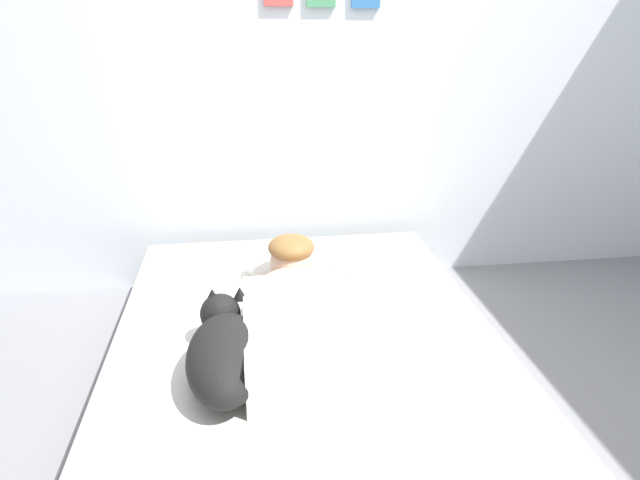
{
  "coord_description": "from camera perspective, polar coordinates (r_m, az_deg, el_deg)",
  "views": [
    {
      "loc": [
        -0.41,
        -1.51,
        1.44
      ],
      "look_at": [
        -0.11,
        0.67,
        0.55
      ],
      "focal_mm": 31.18,
      "sensor_mm": 36.0,
      "label": 1
    }
  ],
  "objects": [
    {
      "name": "coffee_cup",
      "position": [
        2.49,
        1.4,
        -4.29
      ],
      "size": [
        0.12,
        0.09,
        0.07
      ],
      "color": "#D84C47",
      "rests_on": "bed"
    },
    {
      "name": "back_wall",
      "position": [
        3.05,
        -0.08,
        18.52
      ],
      "size": [
        4.23,
        0.12,
        2.5
      ],
      "color": "silver",
      "rests_on": "ground"
    },
    {
      "name": "cell_phone",
      "position": [
        1.91,
        3.18,
        -14.53
      ],
      "size": [
        0.07,
        0.14,
        0.01
      ],
      "primitive_type": "cube",
      "color": "black",
      "rests_on": "bed"
    },
    {
      "name": "dog",
      "position": [
        1.91,
        -9.68,
        -11.17
      ],
      "size": [
        0.26,
        0.57,
        0.21
      ],
      "color": "black",
      "rests_on": "bed"
    },
    {
      "name": "person_lying",
      "position": [
        2.11,
        -2.04,
        -7.4
      ],
      "size": [
        0.43,
        0.92,
        0.27
      ],
      "color": "silver",
      "rests_on": "bed"
    },
    {
      "name": "ground_plane",
      "position": [
        2.12,
        5.82,
        -20.76
      ],
      "size": [
        12.45,
        12.45,
        0.0
      ],
      "primitive_type": "plane",
      "color": "gray"
    },
    {
      "name": "pillow",
      "position": [
        2.61,
        -1.93,
        -2.51
      ],
      "size": [
        0.52,
        0.32,
        0.11
      ],
      "primitive_type": "ellipsoid",
      "color": "white",
      "rests_on": "bed"
    },
    {
      "name": "bed",
      "position": [
        2.29,
        -1.51,
        -12.24
      ],
      "size": [
        1.51,
        1.96,
        0.3
      ],
      "color": "#726051",
      "rests_on": "ground"
    }
  ]
}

